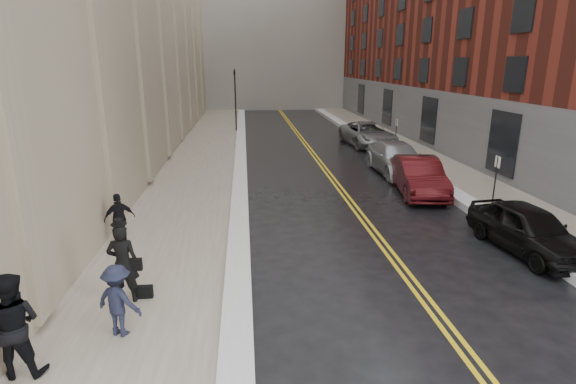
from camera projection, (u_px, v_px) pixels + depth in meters
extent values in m
plane|color=black|center=(339.00, 339.00, 9.69)|extent=(160.00, 160.00, 0.00)
cube|color=gray|center=(198.00, 170.00, 24.54)|extent=(4.00, 64.00, 0.15)
cube|color=gray|center=(436.00, 165.00, 25.80)|extent=(3.00, 64.00, 0.15)
cube|color=gold|center=(322.00, 168.00, 25.20)|extent=(0.12, 64.00, 0.01)
cube|color=gold|center=(326.00, 168.00, 25.23)|extent=(0.12, 64.00, 0.01)
cube|color=white|center=(240.00, 168.00, 24.74)|extent=(0.70, 60.80, 0.26)
cube|color=white|center=(405.00, 164.00, 25.61)|extent=(0.85, 60.80, 0.30)
cube|color=maroon|center=(525.00, 13.00, 30.80)|extent=(14.00, 50.00, 18.00)
cylinder|color=black|center=(235.00, 101.00, 37.40)|extent=(0.12, 0.12, 5.20)
imported|color=black|center=(235.00, 77.00, 36.84)|extent=(0.18, 0.15, 0.90)
cylinder|color=black|center=(495.00, 184.00, 17.77)|extent=(0.06, 0.06, 2.20)
cube|color=white|center=(498.00, 162.00, 17.52)|extent=(0.02, 0.35, 0.45)
cylinder|color=black|center=(396.00, 136.00, 29.24)|extent=(0.06, 0.06, 2.20)
cube|color=white|center=(397.00, 122.00, 28.99)|extent=(0.02, 0.35, 0.45)
imported|color=black|center=(528.00, 229.00, 13.97)|extent=(2.25, 4.58, 1.50)
imported|color=#3E0B0E|center=(418.00, 176.00, 20.15)|extent=(2.41, 5.18, 1.64)
imported|color=#999BA0|center=(397.00, 158.00, 23.90)|extent=(2.36, 5.62, 1.62)
imported|color=gray|center=(368.00, 134.00, 31.83)|extent=(3.24, 6.16, 1.65)
imported|color=black|center=(123.00, 263.00, 10.68)|extent=(0.73, 0.48, 1.98)
imported|color=black|center=(13.00, 325.00, 8.13)|extent=(0.99, 0.77, 2.02)
imported|color=#1B1E31|center=(118.00, 300.00, 9.40)|extent=(1.18, 0.96, 1.59)
imported|color=black|center=(120.00, 218.00, 14.29)|extent=(1.03, 0.75, 1.63)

